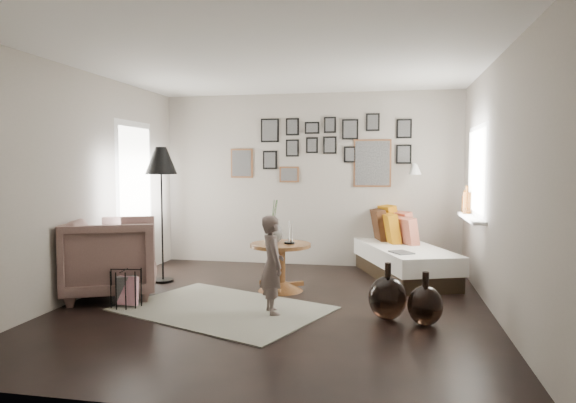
% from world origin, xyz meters
% --- Properties ---
extents(ground, '(4.80, 4.80, 0.00)m').
position_xyz_m(ground, '(0.00, 0.00, 0.00)').
color(ground, black).
rests_on(ground, ground).
extents(wall_back, '(4.50, 0.00, 4.50)m').
position_xyz_m(wall_back, '(0.00, 2.40, 1.30)').
color(wall_back, '#A0978C').
rests_on(wall_back, ground).
extents(wall_front, '(4.50, 0.00, 4.50)m').
position_xyz_m(wall_front, '(0.00, -2.40, 1.30)').
color(wall_front, '#A0978C').
rests_on(wall_front, ground).
extents(wall_left, '(0.00, 4.80, 4.80)m').
position_xyz_m(wall_left, '(-2.25, 0.00, 1.30)').
color(wall_left, '#A0978C').
rests_on(wall_left, ground).
extents(wall_right, '(0.00, 4.80, 4.80)m').
position_xyz_m(wall_right, '(2.25, 0.00, 1.30)').
color(wall_right, '#A0978C').
rests_on(wall_right, ground).
extents(ceiling, '(4.80, 4.80, 0.00)m').
position_xyz_m(ceiling, '(0.00, 0.00, 2.60)').
color(ceiling, white).
rests_on(ceiling, wall_back).
extents(door_left, '(0.00, 2.14, 2.14)m').
position_xyz_m(door_left, '(-2.23, 1.20, 1.05)').
color(door_left, white).
rests_on(door_left, wall_left).
extents(window_right, '(0.15, 1.32, 1.30)m').
position_xyz_m(window_right, '(2.18, 1.34, 0.93)').
color(window_right, white).
rests_on(window_right, wall_right).
extents(gallery_wall, '(2.74, 0.03, 1.08)m').
position_xyz_m(gallery_wall, '(0.29, 2.38, 1.74)').
color(gallery_wall, brown).
rests_on(gallery_wall, wall_back).
extents(wall_sconce, '(0.18, 0.36, 0.16)m').
position_xyz_m(wall_sconce, '(1.55, 2.13, 1.46)').
color(wall_sconce, white).
rests_on(wall_sconce, wall_back).
extents(rug, '(2.44, 2.10, 0.01)m').
position_xyz_m(rug, '(-0.51, -0.21, 0.01)').
color(rug, silver).
rests_on(rug, ground).
extents(pedestal_table, '(0.73, 0.73, 0.58)m').
position_xyz_m(pedestal_table, '(-0.08, 0.70, 0.27)').
color(pedestal_table, brown).
rests_on(pedestal_table, ground).
extents(vase, '(0.21, 0.21, 0.52)m').
position_xyz_m(vase, '(-0.16, 0.72, 0.74)').
color(vase, black).
rests_on(vase, pedestal_table).
extents(candles, '(0.13, 0.13, 0.27)m').
position_xyz_m(candles, '(0.03, 0.70, 0.71)').
color(candles, black).
rests_on(candles, pedestal_table).
extents(daybed, '(1.45, 2.08, 0.94)m').
position_xyz_m(daybed, '(1.41, 1.78, 0.30)').
color(daybed, black).
rests_on(daybed, ground).
extents(magazine_on_daybed, '(0.33, 0.36, 0.02)m').
position_xyz_m(magazine_on_daybed, '(1.36, 1.14, 0.44)').
color(magazine_on_daybed, black).
rests_on(magazine_on_daybed, daybed).
extents(armchair, '(1.33, 1.31, 0.92)m').
position_xyz_m(armchair, '(-1.94, 0.06, 0.46)').
color(armchair, brown).
rests_on(armchair, ground).
extents(armchair_cushion, '(0.55, 0.56, 0.19)m').
position_xyz_m(armchair_cushion, '(-1.91, 0.11, 0.48)').
color(armchair_cushion, silver).
rests_on(armchair_cushion, armchair).
extents(floor_lamp, '(0.41, 0.41, 1.75)m').
position_xyz_m(floor_lamp, '(-1.69, 0.89, 1.51)').
color(floor_lamp, black).
rests_on(floor_lamp, ground).
extents(magazine_basket, '(0.37, 0.37, 0.41)m').
position_xyz_m(magazine_basket, '(-1.55, -0.32, 0.20)').
color(magazine_basket, black).
rests_on(magazine_basket, ground).
extents(demijohn_large, '(0.38, 0.38, 0.57)m').
position_xyz_m(demijohn_large, '(1.19, -0.25, 0.22)').
color(demijohn_large, black).
rests_on(demijohn_large, ground).
extents(demijohn_small, '(0.33, 0.33, 0.51)m').
position_xyz_m(demijohn_small, '(1.54, -0.37, 0.19)').
color(demijohn_small, black).
rests_on(demijohn_small, ground).
extents(child, '(0.39, 0.44, 1.01)m').
position_xyz_m(child, '(0.04, -0.27, 0.51)').
color(child, brown).
rests_on(child, ground).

